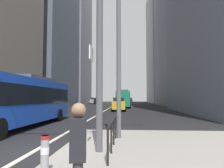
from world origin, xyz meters
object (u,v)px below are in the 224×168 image
(car_oncoming_mid, at_px, (98,101))
(car_receding_near, at_px, (119,104))
(car_oncoming_far, at_px, (93,101))
(street_lamp_post, at_px, (119,23))
(city_bus_red_receding, at_px, (124,98))
(traffic_signal_gantry, at_px, (31,32))
(pedestrian_waiting, at_px, (78,152))
(city_bus_blue_oncoming, at_px, (20,99))
(car_receding_far, at_px, (129,101))
(bollard_left, at_px, (45,153))

(car_oncoming_mid, height_order, car_receding_near, same)
(car_oncoming_far, distance_m, street_lamp_post, 57.94)
(city_bus_red_receding, distance_m, car_oncoming_far, 26.06)
(car_oncoming_far, relative_size, street_lamp_post, 0.57)
(traffic_signal_gantry, relative_size, pedestrian_waiting, 4.21)
(city_bus_red_receding, xyz_separation_m, car_oncoming_mid, (-8.33, 22.02, -0.85))
(city_bus_blue_oncoming, height_order, car_oncoming_far, city_bus_blue_oncoming)
(car_oncoming_mid, bearing_deg, city_bus_red_receding, -69.27)
(city_bus_red_receding, height_order, car_receding_far, city_bus_red_receding)
(traffic_signal_gantry, bearing_deg, pedestrian_waiting, -55.22)
(traffic_signal_gantry, height_order, pedestrian_waiting, traffic_signal_gantry)
(traffic_signal_gantry, bearing_deg, car_receding_far, 85.50)
(car_receding_far, distance_m, bollard_left, 49.74)
(car_oncoming_far, xyz_separation_m, bollard_left, (8.92, -61.42, -0.35))
(city_bus_blue_oncoming, xyz_separation_m, pedestrian_waiting, (6.09, -9.78, -0.76))
(pedestrian_waiting, bearing_deg, city_bus_blue_oncoming, 121.89)
(car_receding_far, height_order, street_lamp_post, street_lamp_post)
(car_receding_far, height_order, traffic_signal_gantry, traffic_signal_gantry)
(car_receding_near, height_order, bollard_left, car_receding_near)
(city_bus_blue_oncoming, bearing_deg, street_lamp_post, -29.62)
(car_oncoming_mid, relative_size, bollard_left, 5.17)
(city_bus_blue_oncoming, distance_m, street_lamp_post, 8.18)
(city_bus_blue_oncoming, relative_size, traffic_signal_gantry, 1.73)
(car_oncoming_mid, height_order, pedestrian_waiting, car_oncoming_mid)
(street_lamp_post, bearing_deg, traffic_signal_gantry, -140.53)
(car_receding_far, distance_m, pedestrian_waiting, 51.24)
(traffic_signal_gantry, bearing_deg, city_bus_red_receding, 85.77)
(car_oncoming_far, xyz_separation_m, traffic_signal_gantry, (7.48, -59.25, 3.17))
(city_bus_blue_oncoming, xyz_separation_m, car_receding_near, (5.61, 17.19, -0.85))
(city_bus_blue_oncoming, distance_m, traffic_signal_gantry, 7.40)
(bollard_left, distance_m, pedestrian_waiting, 1.95)
(car_oncoming_mid, height_order, car_receding_far, same)
(car_receding_near, bearing_deg, car_receding_far, 86.10)
(city_bus_red_receding, bearing_deg, car_oncoming_mid, 110.73)
(car_oncoming_mid, distance_m, bollard_left, 59.86)
(car_receding_near, distance_m, car_oncoming_far, 37.23)
(car_oncoming_mid, xyz_separation_m, car_receding_near, (7.82, -33.99, -0.00))
(city_bus_blue_oncoming, height_order, bollard_left, city_bus_blue_oncoming)
(car_oncoming_mid, distance_m, car_receding_near, 34.87)
(pedestrian_waiting, bearing_deg, car_oncoming_mid, 97.75)
(car_oncoming_mid, relative_size, car_receding_far, 0.99)
(city_bus_blue_oncoming, bearing_deg, traffic_signal_gantry, -59.96)
(car_oncoming_far, height_order, traffic_signal_gantry, traffic_signal_gantry)
(car_oncoming_far, distance_m, bollard_left, 62.06)
(city_bus_blue_oncoming, bearing_deg, car_oncoming_far, 94.26)
(city_bus_blue_oncoming, xyz_separation_m, car_oncoming_mid, (-2.21, 51.18, -0.85))
(city_bus_blue_oncoming, bearing_deg, city_bus_red_receding, 78.14)
(car_oncoming_mid, distance_m, street_lamp_post, 55.69)
(city_bus_red_receding, xyz_separation_m, pedestrian_waiting, (-0.04, -38.94, -0.76))
(car_receding_near, distance_m, bollard_left, 25.45)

